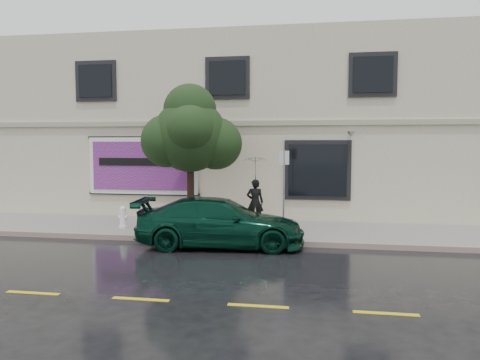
% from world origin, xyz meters
% --- Properties ---
extents(ground, '(90.00, 90.00, 0.00)m').
position_xyz_m(ground, '(0.00, 0.00, 0.00)').
color(ground, black).
rests_on(ground, ground).
extents(sidewalk, '(20.00, 3.50, 0.15)m').
position_xyz_m(sidewalk, '(0.00, 3.25, 0.07)').
color(sidewalk, gray).
rests_on(sidewalk, ground).
extents(curb, '(20.00, 0.18, 0.16)m').
position_xyz_m(curb, '(0.00, 1.50, 0.07)').
color(curb, gray).
rests_on(curb, ground).
extents(road_marking, '(19.00, 0.12, 0.01)m').
position_xyz_m(road_marking, '(0.00, -3.50, 0.01)').
color(road_marking, gold).
rests_on(road_marking, ground).
extents(building, '(20.00, 8.12, 7.00)m').
position_xyz_m(building, '(0.00, 9.00, 3.50)').
color(building, beige).
rests_on(building, ground).
extents(billboard, '(4.30, 0.16, 2.20)m').
position_xyz_m(billboard, '(-3.20, 4.92, 2.05)').
color(billboard, white).
rests_on(billboard, ground).
extents(car, '(4.85, 2.50, 1.36)m').
position_xyz_m(car, '(0.54, 1.11, 0.68)').
color(car, '#072F20').
rests_on(car, ground).
extents(pedestrian, '(0.61, 0.44, 1.55)m').
position_xyz_m(pedestrian, '(1.17, 3.72, 0.93)').
color(pedestrian, black).
rests_on(pedestrian, sidewalk).
extents(umbrella, '(1.16, 1.16, 0.65)m').
position_xyz_m(umbrella, '(1.17, 3.72, 2.03)').
color(umbrella, black).
rests_on(umbrella, pedestrian).
extents(street_tree, '(2.36, 2.36, 4.18)m').
position_xyz_m(street_tree, '(-0.85, 3.04, 3.13)').
color(street_tree, black).
rests_on(street_tree, sidewalk).
extents(fire_hydrant, '(0.29, 0.27, 0.71)m').
position_xyz_m(fire_hydrant, '(-3.02, 2.64, 0.50)').
color(fire_hydrant, white).
rests_on(fire_hydrant, sidewalk).
extents(sign_pole, '(0.30, 0.15, 2.56)m').
position_xyz_m(sign_pole, '(2.22, 2.34, 1.69)').
color(sign_pole, gray).
rests_on(sign_pole, sidewalk).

